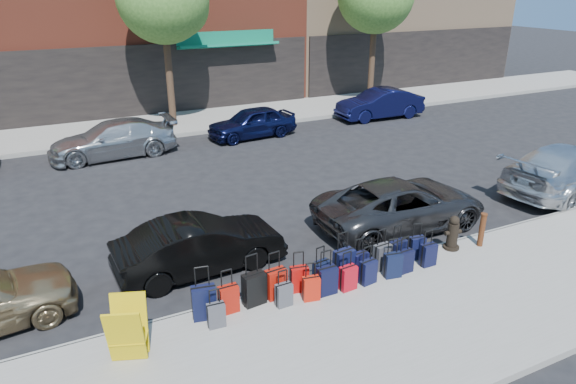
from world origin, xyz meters
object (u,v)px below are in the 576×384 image
suitcase_front_5 (322,273)px  car_near_3 (570,169)px  car_far_2 (252,122)px  fire_hydrant (453,234)px  car_far_1 (113,139)px  car_near_2 (401,204)px  display_rack (128,331)px  car_far_3 (380,104)px  car_near_1 (200,245)px  bollard (482,229)px

suitcase_front_5 → car_near_3: 9.69m
car_far_2 → suitcase_front_5: bearing=-20.1°
fire_hydrant → car_far_1: car_far_1 is taller
car_near_2 → car_far_1: size_ratio=1.02×
car_near_3 → car_far_2: size_ratio=1.38×
display_rack → car_far_2: bearing=79.3°
suitcase_front_5 → fire_hydrant: size_ratio=1.02×
car_near_2 → car_far_1: 11.21m
suitcase_front_5 → car_far_1: bearing=92.2°
car_near_3 → car_far_1: car_near_3 is taller
fire_hydrant → car_near_3: car_near_3 is taller
car_far_3 → fire_hydrant: bearing=-25.9°
suitcase_front_5 → car_far_1: (-2.54, 11.27, 0.24)m
suitcase_front_5 → car_far_1: 11.56m
car_near_3 → car_far_3: (0.21, 10.27, -0.05)m
suitcase_front_5 → car_near_1: 2.81m
bollard → car_near_2: size_ratio=0.18×
suitcase_front_5 → fire_hydrant: (3.58, 0.00, 0.12)m
car_near_3 → car_far_1: size_ratio=1.12×
suitcase_front_5 → car_near_1: bearing=126.4°
bollard → display_rack: bearing=-177.5°
suitcase_front_5 → bollard: size_ratio=1.02×
car_near_2 → bollard: bearing=-154.1°
car_near_2 → car_near_3: bearing=-92.3°
suitcase_front_5 → car_far_2: 11.79m
display_rack → car_far_3: bearing=61.7°
display_rack → car_near_2: car_near_2 is taller
display_rack → car_far_1: 11.92m
car_near_3 → fire_hydrant: bearing=96.5°
bollard → car_near_2: car_near_2 is taller
fire_hydrant → suitcase_front_5: bearing=-171.0°
car_far_1 → bollard: bearing=28.4°
suitcase_front_5 → car_near_2: car_near_2 is taller
bollard → car_far_1: 13.35m
car_far_3 → display_rack: bearing=-46.4°
suitcase_front_5 → car_near_3: bearing=-1.9°
suitcase_front_5 → fire_hydrant: 3.58m
car_far_1 → car_far_2: bearing=88.6°
car_far_3 → car_far_1: bearing=-85.9°
car_near_1 → car_near_2: size_ratio=0.81×
car_far_2 → fire_hydrant: bearing=-2.4°
display_rack → car_near_2: (7.43, 2.30, -0.03)m
display_rack → car_near_3: size_ratio=0.21×
bollard → car_near_1: bearing=161.6°
car_near_2 → car_far_3: car_far_3 is taller
car_near_3 → car_far_3: 10.28m
car_far_1 → car_far_3: (12.32, 0.45, 0.03)m
car_near_1 → car_far_3: size_ratio=0.90×
bollard → car_far_2: bearing=96.0°
display_rack → car_far_3: 18.49m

